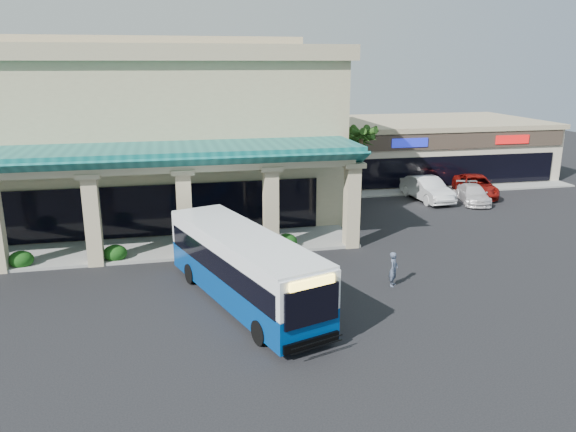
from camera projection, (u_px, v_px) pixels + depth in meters
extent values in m
plane|color=black|center=(260.00, 292.00, 25.10)|extent=(110.00, 110.00, 0.00)
imported|color=#49546B|center=(393.00, 269.00, 25.59)|extent=(0.66, 0.70, 1.61)
imported|color=white|center=(427.00, 189.00, 41.38)|extent=(2.19, 5.40, 1.74)
imported|color=silver|center=(473.00, 194.00, 40.79)|extent=(2.91, 4.73, 1.28)
imported|color=#9B150F|center=(475.00, 186.00, 42.77)|extent=(4.25, 6.20, 1.57)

